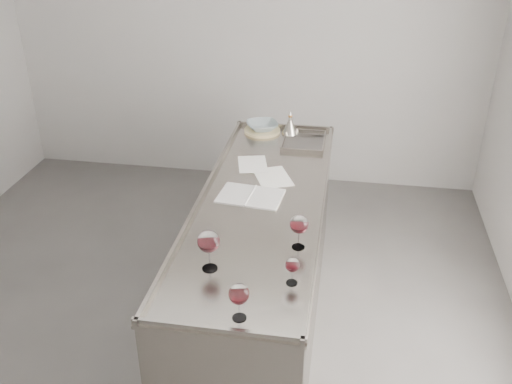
% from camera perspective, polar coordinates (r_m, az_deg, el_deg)
% --- Properties ---
extents(room_shell, '(4.54, 5.04, 2.84)m').
position_cam_1_polar(room_shell, '(3.13, -9.44, 4.68)').
color(room_shell, '#4A4745').
rests_on(room_shell, ground).
extents(counter, '(0.77, 2.42, 0.97)m').
position_cam_1_polar(counter, '(3.73, 0.50, -7.08)').
color(counter, gray).
rests_on(counter, ground).
extents(wine_glass_left, '(0.11, 0.11, 0.22)m').
position_cam_1_polar(wine_glass_left, '(2.80, -4.75, -5.05)').
color(wine_glass_left, white).
rests_on(wine_glass_left, counter).
extents(wine_glass_middle, '(0.09, 0.09, 0.18)m').
position_cam_1_polar(wine_glass_middle, '(2.51, -1.72, -10.24)').
color(wine_glass_middle, white).
rests_on(wine_glass_middle, counter).
extents(wine_glass_right, '(0.10, 0.10, 0.19)m').
position_cam_1_polar(wine_glass_right, '(2.97, 4.34, -3.32)').
color(wine_glass_right, white).
rests_on(wine_glass_right, counter).
extents(wine_glass_small, '(0.07, 0.07, 0.14)m').
position_cam_1_polar(wine_glass_small, '(2.73, 3.66, -7.37)').
color(wine_glass_small, white).
rests_on(wine_glass_small, counter).
extents(notebook, '(0.41, 0.31, 0.02)m').
position_cam_1_polar(notebook, '(3.51, -0.57, -0.40)').
color(notebook, silver).
rests_on(notebook, counter).
extents(loose_paper_top, '(0.31, 0.36, 0.00)m').
position_cam_1_polar(loose_paper_top, '(3.75, 1.70, 1.49)').
color(loose_paper_top, white).
rests_on(loose_paper_top, counter).
extents(loose_paper_under, '(0.25, 0.31, 0.00)m').
position_cam_1_polar(loose_paper_under, '(3.92, -0.34, 2.81)').
color(loose_paper_under, white).
rests_on(loose_paper_under, counter).
extents(trivet, '(0.33, 0.33, 0.02)m').
position_cam_1_polar(trivet, '(4.46, 0.63, 6.16)').
color(trivet, beige).
rests_on(trivet, counter).
extents(ceramic_bowl, '(0.31, 0.31, 0.06)m').
position_cam_1_polar(ceramic_bowl, '(4.45, 0.63, 6.63)').
color(ceramic_bowl, gray).
rests_on(ceramic_bowl, trivet).
extents(wine_funnel, '(0.13, 0.13, 0.19)m').
position_cam_1_polar(wine_funnel, '(4.42, 3.42, 6.54)').
color(wine_funnel, '#9B958A').
rests_on(wine_funnel, counter).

